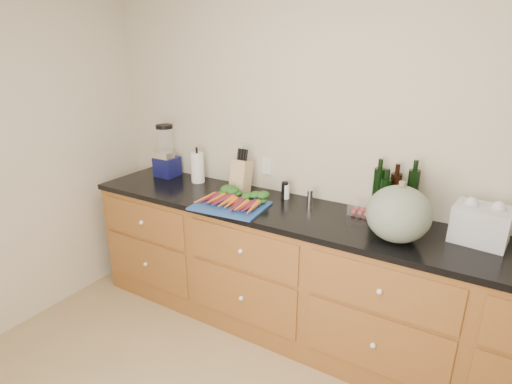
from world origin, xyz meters
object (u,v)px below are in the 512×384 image
Objects in this scene: knife_block at (241,176)px; cutting_board at (230,206)px; carrots at (233,200)px; squash at (398,214)px; paper_towel at (198,168)px; tomato_box at (362,209)px; blender_appliance at (166,154)px.

cutting_board is at bearing -70.83° from knife_block.
squash is at bearing 1.34° from carrots.
squash is at bearing -9.08° from paper_towel.
carrots is 1.10m from squash.
carrots is 1.82× the size of paper_towel.
carrots is 0.61m from paper_towel.
carrots and tomato_box have the same top height.
tomato_box is at bearing 19.97° from carrots.
carrots reaches higher than cutting_board.
blender_appliance is at bearing -179.58° from tomato_box.
blender_appliance is (-0.87, 0.28, 0.16)m from carrots.
cutting_board is at bearing -90.00° from carrots.
tomato_box is at bearing 0.42° from blender_appliance.
knife_block is 0.92m from tomato_box.
carrots is 0.30m from knife_block.
knife_block is (0.43, -0.02, 0.00)m from paper_towel.
knife_block reaches higher than carrots.
knife_block is at bearing 168.65° from squash.
paper_towel is (-0.54, 0.29, 0.08)m from carrots.
paper_towel is at bearing 177.34° from knife_block.
cutting_board is at bearing -30.88° from paper_towel.
carrots is at bearing 90.00° from cutting_board.
cutting_board is 0.88m from tomato_box.
cutting_board is at bearing -176.86° from squash.
blender_appliance reaches higher than carrots.
paper_towel is at bearing 170.92° from squash.
knife_block is (0.76, -0.02, -0.07)m from blender_appliance.
squash is (1.09, 0.06, 0.15)m from cutting_board.
cutting_board is 0.34m from knife_block.
tomato_box is (0.92, 0.03, -0.09)m from knife_block.
paper_towel reaches higher than cutting_board.
carrots is 0.92m from blender_appliance.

